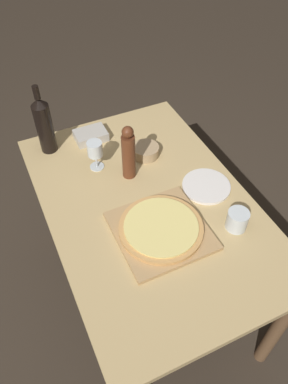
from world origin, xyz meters
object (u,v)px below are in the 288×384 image
at_px(wine_glass, 95,150).
at_px(small_bowl, 146,151).
at_px(pizza, 161,228).
at_px(wine_bottle, 44,125).
at_px(pepper_mill, 128,153).

distance_m(wine_glass, small_bowl, 0.26).
bearing_deg(pizza, small_bowl, 72.20).
relative_size(pizza, wine_glass, 2.32).
bearing_deg(wine_bottle, pepper_mill, -49.48).
relative_size(pepper_mill, wine_glass, 1.87).
bearing_deg(small_bowl, wine_bottle, 149.60).
height_order(pizza, pepper_mill, pepper_mill).
relative_size(pizza, wine_bottle, 0.96).
height_order(pizza, small_bowl, small_bowl).
height_order(wine_bottle, small_bowl, wine_bottle).
bearing_deg(wine_glass, wine_bottle, 127.28).
bearing_deg(pepper_mill, wine_bottle, 130.52).
bearing_deg(pepper_mill, pizza, -92.54).
bearing_deg(small_bowl, pizza, -107.80).
distance_m(pizza, wine_bottle, 0.74).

